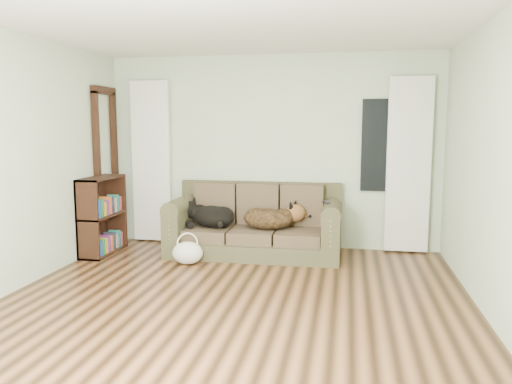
% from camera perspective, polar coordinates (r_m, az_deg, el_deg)
% --- Properties ---
extents(floor, '(5.00, 5.00, 0.00)m').
position_cam_1_polar(floor, '(4.67, -3.15, -13.29)').
color(floor, black).
rests_on(floor, ground).
extents(ceiling, '(5.00, 5.00, 0.00)m').
position_cam_1_polar(ceiling, '(4.45, -3.41, 19.73)').
color(ceiling, white).
rests_on(ceiling, ground).
extents(wall_back, '(4.50, 0.04, 2.60)m').
position_cam_1_polar(wall_back, '(6.82, 1.75, 4.60)').
color(wall_back, '#B6C9A8').
rests_on(wall_back, ground).
extents(wall_right, '(0.04, 5.00, 2.60)m').
position_cam_1_polar(wall_right, '(4.42, 26.41, 2.07)').
color(wall_right, '#B6C9A8').
rests_on(wall_right, ground).
extents(curtain_left, '(0.55, 0.08, 2.25)m').
position_cam_1_polar(curtain_left, '(7.21, -11.85, 3.42)').
color(curtain_left, silver).
rests_on(curtain_left, ground).
extents(curtain_right, '(0.55, 0.08, 2.25)m').
position_cam_1_polar(curtain_right, '(6.71, 17.02, 2.93)').
color(curtain_right, silver).
rests_on(curtain_right, ground).
extents(window_pane, '(0.50, 0.03, 1.20)m').
position_cam_1_polar(window_pane, '(6.72, 14.08, 5.18)').
color(window_pane, black).
rests_on(window_pane, wall_back).
extents(door_casing, '(0.07, 0.60, 2.10)m').
position_cam_1_polar(door_casing, '(7.09, -16.70, 2.38)').
color(door_casing, black).
rests_on(door_casing, ground).
extents(sofa, '(2.19, 0.95, 0.90)m').
position_cam_1_polar(sofa, '(6.43, -0.16, -3.22)').
color(sofa, '#302E1A').
rests_on(sofa, floor).
extents(dog_black_lab, '(0.81, 0.76, 0.28)m').
position_cam_1_polar(dog_black_lab, '(6.54, -5.31, -2.81)').
color(dog_black_lab, black).
rests_on(dog_black_lab, sofa).
extents(dog_shepherd, '(0.67, 0.48, 0.29)m').
position_cam_1_polar(dog_shepherd, '(6.38, 1.79, -2.96)').
color(dog_shepherd, black).
rests_on(dog_shepherd, sofa).
extents(tv_remote, '(0.10, 0.16, 0.02)m').
position_cam_1_polar(tv_remote, '(6.17, 8.01, -1.13)').
color(tv_remote, black).
rests_on(tv_remote, sofa).
extents(tote_bag, '(0.42, 0.35, 0.27)m').
position_cam_1_polar(tote_bag, '(6.10, -7.83, -6.70)').
color(tote_bag, silver).
rests_on(tote_bag, floor).
extents(bookshelf, '(0.41, 0.84, 1.00)m').
position_cam_1_polar(bookshelf, '(6.78, -17.15, -2.57)').
color(bookshelf, black).
rests_on(bookshelf, floor).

